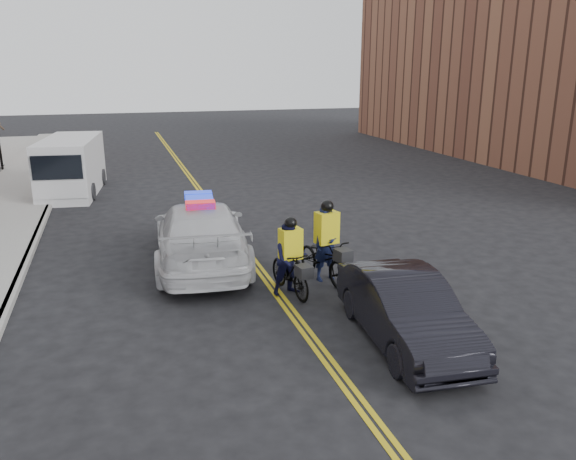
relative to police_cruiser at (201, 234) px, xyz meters
The scene contains 10 objects.
ground 4.79m from the police_cruiser, 72.87° to the right, with size 120.00×120.00×0.00m, color black.
center_line_left 3.83m from the police_cruiser, 69.47° to the left, with size 0.10×60.00×0.01m, color gold.
center_line_right 3.89m from the police_cruiser, 67.20° to the left, with size 0.10×60.00×0.01m, color gold.
curb 5.84m from the police_cruiser, 142.85° to the left, with size 0.20×60.00×0.15m, color gray.
building_across 27.40m from the police_cruiser, 29.98° to the left, with size 12.00×30.00×11.00m, color brown.
police_cruiser is the anchor object (origin of this frame).
dark_sedan 6.49m from the police_cruiser, 61.71° to the right, with size 1.46×4.19×1.38m, color black.
cargo_van 11.23m from the police_cruiser, 110.15° to the left, with size 2.64×5.75×2.33m.
cyclist_near 3.53m from the police_cruiser, 36.56° to the right, with size 1.15×2.21×2.07m.
cyclist_far 3.22m from the police_cruiser, 58.27° to the right, with size 0.94×1.93×1.89m.
Camera 1 is at (-3.43, -10.08, 5.20)m, focal length 35.00 mm.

